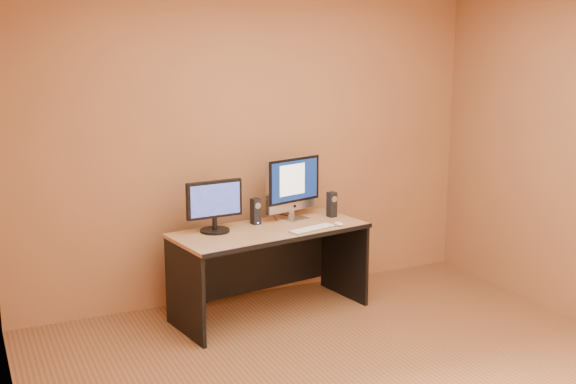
% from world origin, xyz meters
% --- Properties ---
extents(walls, '(4.00, 4.00, 2.60)m').
position_xyz_m(walls, '(0.00, 0.00, 1.30)').
color(walls, '#8E5D39').
rests_on(walls, ground).
extents(desk, '(1.58, 0.88, 0.69)m').
position_xyz_m(desk, '(-0.06, 1.49, 0.35)').
color(desk, '#A87854').
rests_on(desk, ground).
extents(imac, '(0.57, 0.33, 0.51)m').
position_xyz_m(imac, '(0.24, 1.68, 0.95)').
color(imac, '#BABBBF').
rests_on(imac, desk).
extents(second_monitor, '(0.46, 0.26, 0.39)m').
position_xyz_m(second_monitor, '(-0.47, 1.59, 0.89)').
color(second_monitor, black).
rests_on(second_monitor, desk).
extents(speaker_left, '(0.07, 0.08, 0.21)m').
position_xyz_m(speaker_left, '(-0.11, 1.67, 0.79)').
color(speaker_left, black).
rests_on(speaker_left, desk).
extents(speaker_right, '(0.07, 0.07, 0.21)m').
position_xyz_m(speaker_right, '(0.55, 1.62, 0.79)').
color(speaker_right, black).
rests_on(speaker_right, desk).
extents(keyboard, '(0.42, 0.21, 0.02)m').
position_xyz_m(keyboard, '(0.22, 1.33, 0.70)').
color(keyboard, '#B5B4B9').
rests_on(keyboard, desk).
extents(mouse, '(0.07, 0.10, 0.03)m').
position_xyz_m(mouse, '(0.46, 1.35, 0.71)').
color(mouse, silver).
rests_on(mouse, desk).
extents(cable_a, '(0.12, 0.17, 0.01)m').
position_xyz_m(cable_a, '(0.24, 1.78, 0.69)').
color(cable_a, black).
rests_on(cable_a, desk).
extents(cable_b, '(0.05, 0.16, 0.01)m').
position_xyz_m(cable_b, '(0.11, 1.78, 0.69)').
color(cable_b, black).
rests_on(cable_b, desk).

